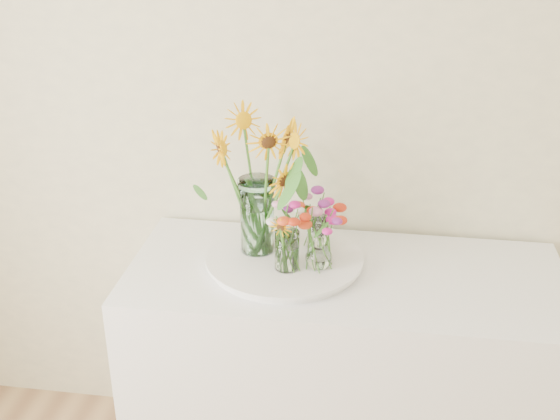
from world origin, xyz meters
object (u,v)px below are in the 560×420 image
object	(u,v)px
tray	(284,260)
counter	(340,384)
mason_jar	(257,216)
small_vase_b	(319,250)
small_vase_a	(287,251)
small_vase_c	(317,233)

from	to	relation	value
tray	counter	bearing A→B (deg)	-7.82
counter	mason_jar	bearing A→B (deg)	169.39
small_vase_b	small_vase_a	bearing A→B (deg)	-165.26
counter	small_vase_a	world-z (taller)	small_vase_a
mason_jar	small_vase_c	size ratio (longest dim) A/B	2.20
mason_jar	small_vase_b	size ratio (longest dim) A/B	2.09
small_vase_a	small_vase_b	bearing A→B (deg)	14.74
small_vase_a	mason_jar	bearing A→B (deg)	136.78
tray	small_vase_c	size ratio (longest dim) A/B	4.19
small_vase_c	tray	bearing A→B (deg)	-145.09
tray	small_vase_c	world-z (taller)	small_vase_c
small_vase_b	small_vase_c	size ratio (longest dim) A/B	1.05
tray	mason_jar	xyz separation A→B (m)	(-0.09, 0.03, 0.14)
counter	small_vase_a	distance (m)	0.57
tray	mason_jar	size ratio (longest dim) A/B	1.91
small_vase_b	counter	bearing A→B (deg)	16.58
counter	small_vase_a	bearing A→B (deg)	-164.41
counter	small_vase_b	bearing A→B (deg)	-163.42
small_vase_a	tray	bearing A→B (deg)	103.60
mason_jar	small_vase_c	bearing A→B (deg)	12.15
tray	small_vase_c	distance (m)	0.14
counter	tray	world-z (taller)	tray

